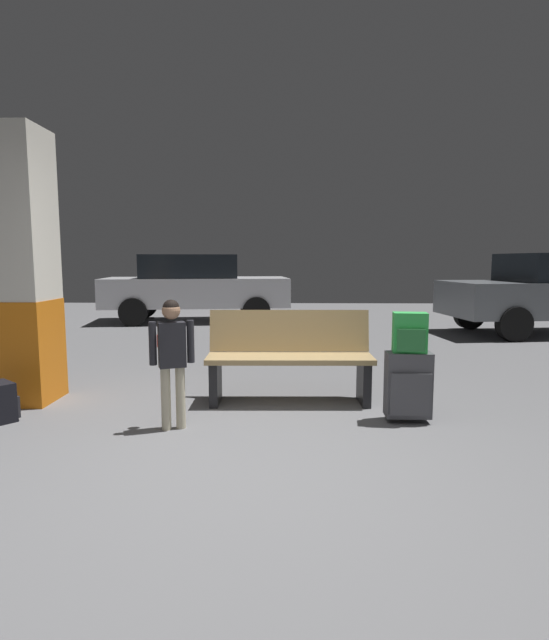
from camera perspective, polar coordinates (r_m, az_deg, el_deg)
The scene contains 8 objects.
ground_plane at distance 7.26m, azimuth -1.11°, elevation -4.51°, with size 18.00×18.00×0.10m, color slate.
structural_pillar at distance 5.38m, azimuth -27.20°, elevation 5.23°, with size 0.57×0.57×2.62m.
bench at distance 4.88m, azimuth 1.74°, elevation -4.24°, with size 1.61×0.56×0.89m.
suitcase at distance 4.43m, azimuth 15.10°, elevation -7.22°, with size 0.38×0.24×0.60m.
backpack_bright at distance 4.35m, azimuth 15.27°, elevation -1.45°, with size 0.30×0.22×0.34m.
child at distance 4.11m, azimuth -11.70°, elevation -3.41°, with size 0.34×0.20×1.07m.
backpack_dark_floor at distance 4.94m, azimuth -28.79°, elevation -8.23°, with size 0.32×0.31×0.34m.
parked_car_far at distance 11.49m, azimuth -9.11°, elevation 3.89°, with size 4.29×2.24×1.51m.
Camera 1 is at (0.31, -3.11, 1.38)m, focal length 27.87 mm.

